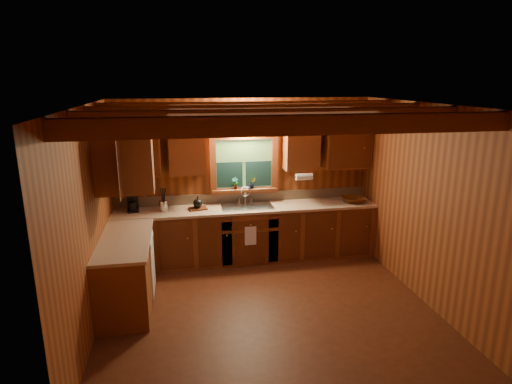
{
  "coord_description": "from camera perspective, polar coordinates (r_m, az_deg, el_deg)",
  "views": [
    {
      "loc": [
        -1.06,
        -4.92,
        2.89
      ],
      "look_at": [
        0.0,
        0.8,
        1.35
      ],
      "focal_mm": 30.03,
      "sensor_mm": 36.0,
      "label": 1
    }
  ],
  "objects": [
    {
      "name": "base_cabinets",
      "position": [
        6.69,
        -4.95,
        -6.78
      ],
      "size": [
        4.2,
        2.22,
        0.86
      ],
      "color": "brown",
      "rests_on": "ground"
    },
    {
      "name": "potted_plant_left",
      "position": [
        6.99,
        -2.79,
        1.16
      ],
      "size": [
        0.11,
        0.09,
        0.2
      ],
      "primitive_type": "imported",
      "rotation": [
        0.0,
        0.0,
        -0.14
      ],
      "color": "#502411",
      "rests_on": "window_sill"
    },
    {
      "name": "dishwasher_panel",
      "position": [
        6.13,
        -13.62,
        -9.28
      ],
      "size": [
        0.02,
        0.6,
        0.8
      ],
      "primitive_type": "cube",
      "color": "white",
      "rests_on": "base_cabinets"
    },
    {
      "name": "ceiling_beams",
      "position": [
        5.04,
        1.68,
        10.29
      ],
      "size": [
        4.2,
        2.54,
        0.18
      ],
      "color": "#623016",
      "rests_on": "room"
    },
    {
      "name": "window_sill",
      "position": [
        7.04,
        -1.51,
        0.28
      ],
      "size": [
        1.06,
        0.14,
        0.04
      ],
      "primitive_type": "cube",
      "color": "#623016",
      "rests_on": "room"
    },
    {
      "name": "wall_sconce",
      "position": [
        6.78,
        -1.47,
        8.69
      ],
      "size": [
        0.45,
        0.21,
        0.17
      ],
      "color": "black",
      "rests_on": "room"
    },
    {
      "name": "wicker_basket",
      "position": [
        7.29,
        12.83,
        -1.0
      ],
      "size": [
        0.43,
        0.43,
        0.09
      ],
      "primitive_type": "imported",
      "rotation": [
        0.0,
        0.0,
        -0.13
      ],
      "color": "#48230C",
      "rests_on": "countertop"
    },
    {
      "name": "paper_towel_roll",
      "position": [
        6.91,
        6.41,
        2.04
      ],
      "size": [
        0.27,
        0.11,
        0.11
      ],
      "primitive_type": "cylinder",
      "rotation": [
        0.0,
        1.57,
        0.0
      ],
      "color": "white",
      "rests_on": "upper_cabinets"
    },
    {
      "name": "room",
      "position": [
        5.27,
        1.59,
        -2.71
      ],
      "size": [
        4.2,
        4.2,
        4.2
      ],
      "color": "#4B2312",
      "rests_on": "ground"
    },
    {
      "name": "cutting_board",
      "position": [
        6.8,
        -7.75,
        -2.2
      ],
      "size": [
        0.31,
        0.24,
        0.02
      ],
      "primitive_type": "cube",
      "rotation": [
        0.0,
        0.0,
        0.17
      ],
      "color": "#502411",
      "rests_on": "countertop"
    },
    {
      "name": "potted_plant_right",
      "position": [
        7.02,
        -0.49,
        1.2
      ],
      "size": [
        0.11,
        0.09,
        0.19
      ],
      "primitive_type": "imported",
      "rotation": [
        0.0,
        0.0,
        0.06
      ],
      "color": "#502411",
      "rests_on": "window_sill"
    },
    {
      "name": "sink",
      "position": [
        6.91,
        -1.21,
        -2.29
      ],
      "size": [
        0.82,
        0.48,
        0.43
      ],
      "color": "silver",
      "rests_on": "countertop"
    },
    {
      "name": "countertop",
      "position": [
        6.55,
        -4.93,
        -3.09
      ],
      "size": [
        4.2,
        2.24,
        0.04
      ],
      "color": "tan",
      "rests_on": "base_cabinets"
    },
    {
      "name": "dish_towel",
      "position": [
        6.7,
        -0.73,
        -5.87
      ],
      "size": [
        0.18,
        0.01,
        0.3
      ],
      "primitive_type": "cube",
      "color": "white",
      "rests_on": "base_cabinets"
    },
    {
      "name": "upper_cabinets",
      "position": [
        6.44,
        -5.98,
        5.38
      ],
      "size": [
        4.19,
        1.77,
        0.78
      ],
      "color": "brown",
      "rests_on": "room"
    },
    {
      "name": "coffee_maker",
      "position": [
        6.89,
        -16.13,
        -1.28
      ],
      "size": [
        0.17,
        0.21,
        0.3
      ],
      "rotation": [
        0.0,
        0.0,
        0.12
      ],
      "color": "black",
      "rests_on": "countertop"
    },
    {
      "name": "utensil_crock",
      "position": [
        6.8,
        -12.24,
        -1.74
      ],
      "size": [
        0.13,
        0.13,
        0.37
      ],
      "rotation": [
        0.0,
        0.0,
        0.22
      ],
      "color": "silver",
      "rests_on": "countertop"
    },
    {
      "name": "backsplash",
      "position": [
        7.14,
        -1.59,
        -0.68
      ],
      "size": [
        4.2,
        0.02,
        0.16
      ],
      "primitive_type": "cube",
      "color": "tan",
      "rests_on": "room"
    },
    {
      "name": "teakettle",
      "position": [
        6.78,
        -7.78,
        -1.5
      ],
      "size": [
        0.15,
        0.15,
        0.19
      ],
      "rotation": [
        0.0,
        0.0,
        -0.07
      ],
      "color": "black",
      "rests_on": "cutting_board"
    },
    {
      "name": "window",
      "position": [
        7.0,
        -1.59,
        3.62
      ],
      "size": [
        1.12,
        0.08,
        1.0
      ],
      "color": "#623016",
      "rests_on": "room"
    }
  ]
}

